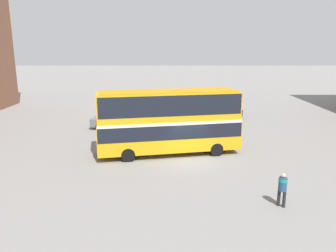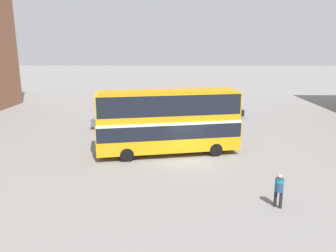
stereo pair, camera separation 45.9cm
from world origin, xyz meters
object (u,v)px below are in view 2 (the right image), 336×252
Objects in this scene: parked_car_kerb_far at (224,112)px; parked_car_kerb_near at (186,106)px; double_decker_bus at (168,118)px; pedestrian_foreground at (279,187)px; parked_car_side_street at (116,121)px.

parked_car_kerb_near is at bearing 125.37° from parked_car_kerb_far.
double_decker_bus is 6.04× the size of pedestrian_foreground.
pedestrian_foreground is 0.40× the size of parked_car_kerb_far.
parked_car_side_street is at bearing -108.36° from pedestrian_foreground.
double_decker_bus is 14.23m from parked_car_kerb_far.
parked_car_kerb_far is (4.15, -3.50, -0.05)m from parked_car_kerb_near.
parked_car_side_street is (-7.13, -8.44, -0.02)m from parked_car_kerb_near.
double_decker_bus is at bearing -108.32° from pedestrian_foreground.
parked_car_kerb_near is 11.05m from parked_car_side_street.
parked_car_kerb_far is at bearing 53.34° from double_decker_bus.
pedestrian_foreground is at bearing -67.31° from double_decker_bus.
pedestrian_foreground is at bearing -105.52° from parked_car_kerb_far.
pedestrian_foreground is 21.11m from parked_car_kerb_far.
pedestrian_foreground is 24.89m from parked_car_kerb_near.
pedestrian_foreground is (5.64, -8.37, -1.62)m from double_decker_bus.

